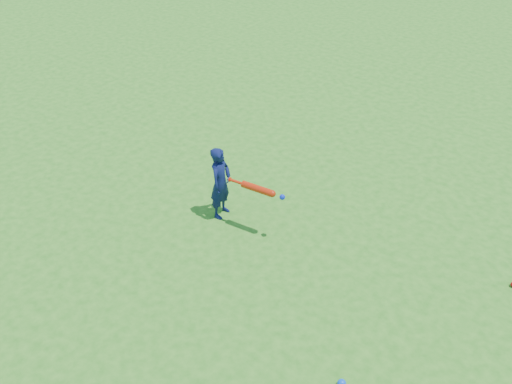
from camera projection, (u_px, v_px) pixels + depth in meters
ground at (249, 232)px, 6.90m from camera, size 80.00×80.00×0.00m
child at (221, 183)px, 6.93m from camera, size 0.29×0.38×0.95m
ground_ball_blue at (342, 383)px, 5.08m from camera, size 0.08×0.08×0.08m
bat_swing at (260, 190)px, 6.58m from camera, size 0.74×0.14×0.08m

